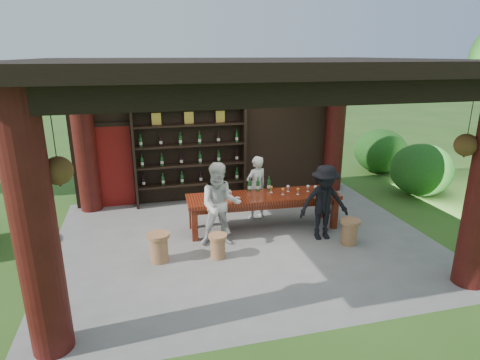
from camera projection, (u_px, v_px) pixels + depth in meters
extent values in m
plane|color=#2D5119|center=(245.00, 240.00, 8.08)|extent=(90.00, 90.00, 0.00)
cube|color=slate|center=(245.00, 242.00, 8.09)|extent=(7.40, 5.90, 0.10)
cube|color=black|center=(217.00, 134.00, 10.12)|extent=(7.00, 0.18, 3.30)
cube|color=maroon|center=(112.00, 167.00, 9.62)|extent=(0.95, 0.06, 2.00)
cylinder|color=#380C0A|center=(35.00, 229.00, 4.63)|extent=(0.50, 0.50, 3.30)
cylinder|color=#380C0A|center=(84.00, 142.00, 9.21)|extent=(0.50, 0.50, 3.30)
cylinder|color=#380C0A|center=(335.00, 130.00, 10.67)|extent=(0.50, 0.50, 3.30)
cube|color=black|center=(296.00, 91.00, 4.91)|extent=(6.70, 0.35, 0.35)
cube|color=black|center=(55.00, 82.00, 6.40)|extent=(0.30, 5.20, 0.30)
cube|color=black|center=(400.00, 77.00, 7.86)|extent=(0.30, 5.20, 0.30)
cube|color=black|center=(246.00, 65.00, 7.05)|extent=(7.50, 6.00, 0.20)
cylinder|color=black|center=(54.00, 142.00, 4.59)|extent=(0.01, 0.01, 0.75)
cone|color=black|center=(60.00, 180.00, 4.73)|extent=(0.32, 0.32, 0.18)
sphere|color=#1E5919|center=(58.00, 171.00, 4.69)|extent=(0.34, 0.34, 0.34)
cylinder|color=black|center=(470.00, 122.00, 5.91)|extent=(0.01, 0.01, 0.75)
cone|color=black|center=(465.00, 152.00, 6.05)|extent=(0.32, 0.32, 0.18)
sphere|color=#1E5919|center=(466.00, 145.00, 6.02)|extent=(0.34, 0.34, 0.34)
cube|color=#4F140B|center=(263.00, 197.00, 8.43)|extent=(3.25, 0.96, 0.08)
cube|color=#4F140B|center=(263.00, 201.00, 8.46)|extent=(3.05, 0.80, 0.12)
cube|color=#4F140B|center=(195.00, 225.00, 7.97)|extent=(0.12, 0.12, 0.67)
cube|color=#4F140B|center=(334.00, 213.00, 8.54)|extent=(0.12, 0.12, 0.67)
cube|color=#4F140B|center=(192.00, 213.00, 8.55)|extent=(0.12, 0.12, 0.67)
cube|color=#4F140B|center=(323.00, 203.00, 9.13)|extent=(0.12, 0.12, 0.67)
cylinder|color=#945E3B|center=(218.00, 247.00, 7.33)|extent=(0.27, 0.27, 0.40)
cylinder|color=#945E3B|center=(218.00, 236.00, 7.26)|extent=(0.35, 0.35, 0.05)
cylinder|color=#945E3B|center=(349.00, 233.00, 7.86)|extent=(0.30, 0.30, 0.45)
cylinder|color=#945E3B|center=(350.00, 221.00, 7.79)|extent=(0.39, 0.39, 0.06)
cylinder|color=#945E3B|center=(159.00, 249.00, 7.19)|extent=(0.32, 0.32, 0.48)
cylinder|color=#945E3B|center=(158.00, 235.00, 7.11)|extent=(0.41, 0.41, 0.06)
imported|color=beige|center=(256.00, 188.00, 8.97)|extent=(0.62, 0.51, 1.45)
imported|color=silver|center=(220.00, 205.00, 7.66)|extent=(0.88, 0.72, 1.66)
imported|color=black|center=(324.00, 203.00, 7.94)|extent=(1.04, 0.66, 1.54)
cube|color=#BF6672|center=(225.00, 194.00, 8.26)|extent=(0.27, 0.19, 0.14)
ellipsoid|color=#194C14|center=(421.00, 173.00, 10.55)|extent=(1.60, 1.60, 1.36)
ellipsoid|color=#194C14|center=(380.00, 154.00, 12.59)|extent=(1.60, 1.60, 1.36)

